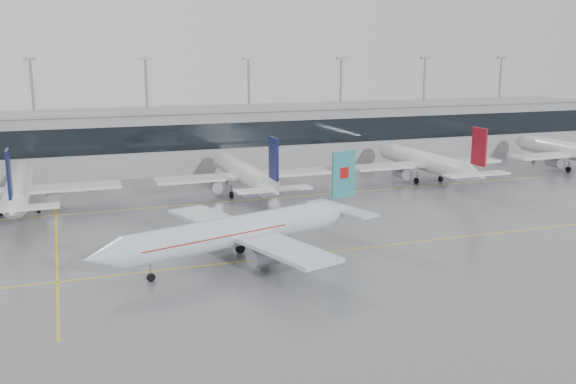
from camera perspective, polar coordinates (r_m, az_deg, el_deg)
name	(u,v)px	position (r m, az deg, el deg)	size (l,w,h in m)	color
ground	(322,253)	(77.46, 3.02, -5.40)	(320.00, 320.00, 0.00)	gray
taxi_line_main	(322,252)	(77.46, 3.02, -5.39)	(120.00, 0.25, 0.01)	yellow
taxi_line_north	(251,200)	(104.78, -3.33, -0.70)	(120.00, 0.25, 0.01)	yellow
taxi_line_cross	(57,243)	(86.26, -19.88, -4.28)	(0.25, 60.00, 0.01)	yellow
terminal	(207,139)	(134.28, -7.26, 4.69)	(180.00, 15.00, 12.00)	gray
terminal_glass	(215,136)	(126.78, -6.52, 4.94)	(180.00, 0.20, 5.00)	black
terminal_roof	(206,109)	(133.61, -7.33, 7.32)	(182.00, 16.00, 0.40)	gray
light_masts	(199,101)	(139.37, -7.88, 7.98)	(156.40, 1.00, 22.60)	gray
air_canada_jet	(243,230)	(73.60, -4.00, -3.43)	(35.59, 28.99, 11.38)	silver
parked_jet_b	(19,188)	(103.78, -22.83, 0.31)	(29.64, 36.96, 11.72)	white
parked_jet_c	(244,174)	(107.50, -3.91, 1.64)	(29.64, 36.96, 11.72)	white
parked_jet_d	(426,162)	(121.62, 12.17, 2.63)	(29.64, 36.96, 11.72)	white
parked_jet_e	(576,152)	(143.11, 24.19, 3.25)	(29.64, 36.96, 11.72)	white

